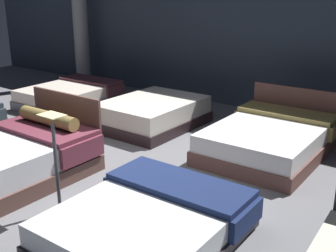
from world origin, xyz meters
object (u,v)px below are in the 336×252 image
bed_4 (71,95)px  bed_6 (269,139)px  bed_2 (149,222)px  price_sign (57,175)px  support_pillar (80,17)px  bed_5 (152,113)px  bed_1 (13,159)px

bed_4 → bed_6: bed_6 is taller
bed_2 → price_sign: price_sign is taller
bed_2 → price_sign: bearing=-171.7°
bed_2 → bed_4: size_ratio=0.95×
bed_2 → bed_4: bed_4 is taller
bed_2 → bed_6: bed_6 is taller
price_sign → support_pillar: (-4.90, 4.78, 1.29)m
bed_4 → bed_5: 2.37m
bed_1 → price_sign: bearing=-10.0°
bed_4 → bed_6: bearing=-3.4°
bed_1 → support_pillar: bearing=128.1°
bed_5 → bed_4: bearing=178.2°
bed_1 → bed_6: bed_1 is taller
price_sign → bed_2: bearing=9.6°
support_pillar → bed_6: bearing=-15.5°
bed_6 → bed_2: bearing=-91.4°
bed_1 → bed_2: bearing=-0.6°
bed_2 → bed_4: bearing=146.5°
bed_6 → support_pillar: (-6.08, 1.69, 1.50)m
bed_6 → bed_5: bearing=179.1°
bed_1 → bed_2: (2.36, 0.01, -0.10)m
bed_5 → bed_6: size_ratio=0.89×
bed_6 → price_sign: bearing=-112.1°
bed_1 → bed_6: bearing=50.0°
bed_1 → bed_6: size_ratio=0.98×
bed_1 → bed_5: bearing=88.2°
bed_1 → bed_2: bed_1 is taller
bed_1 → bed_5: 2.89m
bed_5 → price_sign: (1.13, -3.08, 0.21)m
bed_5 → support_pillar: (-3.77, 1.70, 1.50)m
bed_2 → bed_4: 5.52m
support_pillar → bed_4: bearing=-49.5°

